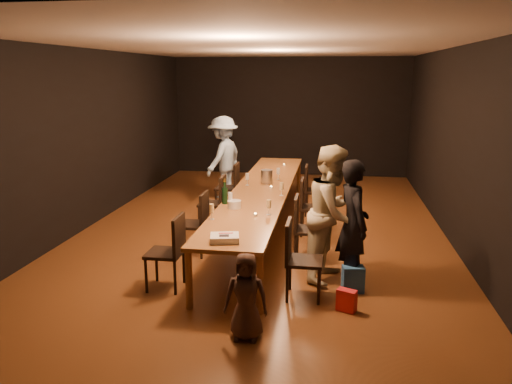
# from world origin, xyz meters

# --- Properties ---
(ground) EXTENTS (10.00, 10.00, 0.00)m
(ground) POSITION_xyz_m (0.00, 0.00, 0.00)
(ground) COLOR #442711
(ground) RESTS_ON ground
(room_shell) EXTENTS (6.04, 10.04, 3.02)m
(room_shell) POSITION_xyz_m (0.00, 0.00, 2.08)
(room_shell) COLOR black
(room_shell) RESTS_ON ground
(table) EXTENTS (0.90, 6.00, 0.75)m
(table) POSITION_xyz_m (0.00, 0.00, 0.70)
(table) COLOR brown
(table) RESTS_ON ground
(chair_right_0) EXTENTS (0.42, 0.42, 0.93)m
(chair_right_0) POSITION_xyz_m (0.85, -2.40, 0.47)
(chair_right_0) COLOR black
(chair_right_0) RESTS_ON ground
(chair_right_1) EXTENTS (0.42, 0.42, 0.93)m
(chair_right_1) POSITION_xyz_m (0.85, -1.20, 0.47)
(chair_right_1) COLOR black
(chair_right_1) RESTS_ON ground
(chair_right_2) EXTENTS (0.42, 0.42, 0.93)m
(chair_right_2) POSITION_xyz_m (0.85, 0.00, 0.47)
(chair_right_2) COLOR black
(chair_right_2) RESTS_ON ground
(chair_right_3) EXTENTS (0.42, 0.42, 0.93)m
(chair_right_3) POSITION_xyz_m (0.85, 1.20, 0.47)
(chair_right_3) COLOR black
(chair_right_3) RESTS_ON ground
(chair_left_0) EXTENTS (0.42, 0.42, 0.93)m
(chair_left_0) POSITION_xyz_m (-0.85, -2.40, 0.47)
(chair_left_0) COLOR black
(chair_left_0) RESTS_ON ground
(chair_left_1) EXTENTS (0.42, 0.42, 0.93)m
(chair_left_1) POSITION_xyz_m (-0.85, -1.20, 0.47)
(chair_left_1) COLOR black
(chair_left_1) RESTS_ON ground
(chair_left_2) EXTENTS (0.42, 0.42, 0.93)m
(chair_left_2) POSITION_xyz_m (-0.85, 0.00, 0.47)
(chair_left_2) COLOR black
(chair_left_2) RESTS_ON ground
(chair_left_3) EXTENTS (0.42, 0.42, 0.93)m
(chair_left_3) POSITION_xyz_m (-0.85, 1.20, 0.47)
(chair_left_3) COLOR black
(chair_left_3) RESTS_ON ground
(woman_birthday) EXTENTS (0.55, 0.67, 1.59)m
(woman_birthday) POSITION_xyz_m (1.41, -1.95, 0.80)
(woman_birthday) COLOR black
(woman_birthday) RESTS_ON ground
(woman_tan) EXTENTS (0.88, 1.00, 1.73)m
(woman_tan) POSITION_xyz_m (1.16, -1.76, 0.87)
(woman_tan) COLOR beige
(woman_tan) RESTS_ON ground
(man_blue) EXTENTS (0.95, 1.26, 1.73)m
(man_blue) POSITION_xyz_m (-1.15, 2.26, 0.86)
(man_blue) COLOR #9AC3EF
(man_blue) RESTS_ON ground
(child) EXTENTS (0.44, 0.30, 0.89)m
(child) POSITION_xyz_m (0.34, -3.43, 0.45)
(child) COLOR #412D24
(child) RESTS_ON ground
(gift_bag_red) EXTENTS (0.24, 0.19, 0.25)m
(gift_bag_red) POSITION_xyz_m (1.34, -2.68, 0.12)
(gift_bag_red) COLOR red
(gift_bag_red) RESTS_ON ground
(gift_bag_blue) EXTENTS (0.28, 0.21, 0.32)m
(gift_bag_blue) POSITION_xyz_m (1.43, -2.15, 0.16)
(gift_bag_blue) COLOR #2558A1
(gift_bag_blue) RESTS_ON ground
(birthday_cake) EXTENTS (0.37, 0.32, 0.08)m
(birthday_cake) POSITION_xyz_m (-0.03, -2.70, 0.79)
(birthday_cake) COLOR white
(birthday_cake) RESTS_ON table
(plate_stack) EXTENTS (0.19, 0.19, 0.11)m
(plate_stack) POSITION_xyz_m (-0.20, -1.29, 0.80)
(plate_stack) COLOR white
(plate_stack) RESTS_ON table
(champagne_bottle) EXTENTS (0.11, 0.11, 0.37)m
(champagne_bottle) POSITION_xyz_m (-0.38, -1.07, 0.93)
(champagne_bottle) COLOR black
(champagne_bottle) RESTS_ON table
(ice_bucket) EXTENTS (0.25, 0.25, 0.22)m
(ice_bucket) POSITION_xyz_m (0.02, 0.44, 0.86)
(ice_bucket) COLOR silver
(ice_bucket) RESTS_ON table
(wineglass_0) EXTENTS (0.06, 0.06, 0.21)m
(wineglass_0) POSITION_xyz_m (-0.38, -1.89, 0.85)
(wineglass_0) COLOR beige
(wineglass_0) RESTS_ON table
(wineglass_1) EXTENTS (0.06, 0.06, 0.21)m
(wineglass_1) POSITION_xyz_m (0.32, -1.56, 0.85)
(wineglass_1) COLOR beige
(wineglass_1) RESTS_ON table
(wineglass_2) EXTENTS (0.06, 0.06, 0.21)m
(wineglass_2) POSITION_xyz_m (-0.27, -1.24, 0.85)
(wineglass_2) COLOR silver
(wineglass_2) RESTS_ON table
(wineglass_3) EXTENTS (0.06, 0.06, 0.21)m
(wineglass_3) POSITION_xyz_m (0.37, -0.46, 0.85)
(wineglass_3) COLOR beige
(wineglass_3) RESTS_ON table
(wineglass_4) EXTENTS (0.06, 0.06, 0.21)m
(wineglass_4) POSITION_xyz_m (-0.28, 0.18, 0.85)
(wineglass_4) COLOR silver
(wineglass_4) RESTS_ON table
(wineglass_5) EXTENTS (0.06, 0.06, 0.21)m
(wineglass_5) POSITION_xyz_m (0.19, 0.73, 0.85)
(wineglass_5) COLOR silver
(wineglass_5) RESTS_ON table
(tealight_near) EXTENTS (0.05, 0.05, 0.03)m
(tealight_near) POSITION_xyz_m (0.15, -1.63, 0.77)
(tealight_near) COLOR #B2B7B2
(tealight_near) RESTS_ON table
(tealight_mid) EXTENTS (0.05, 0.05, 0.03)m
(tealight_mid) POSITION_xyz_m (0.15, 0.02, 0.77)
(tealight_mid) COLOR #B2B7B2
(tealight_mid) RESTS_ON table
(tealight_far) EXTENTS (0.05, 0.05, 0.03)m
(tealight_far) POSITION_xyz_m (0.15, 2.13, 0.77)
(tealight_far) COLOR #B2B7B2
(tealight_far) RESTS_ON table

